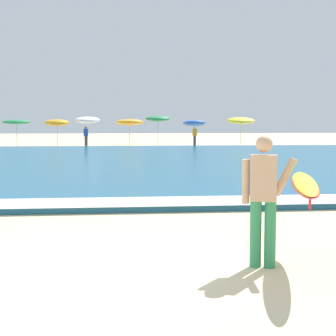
{
  "coord_description": "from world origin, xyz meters",
  "views": [
    {
      "loc": [
        0.37,
        -6.81,
        1.91
      ],
      "look_at": [
        1.27,
        2.33,
        1.1
      ],
      "focal_mm": 56.49,
      "sensor_mm": 36.0,
      "label": 1
    }
  ],
  "objects_px": {
    "beach_umbrella_1": "(17,122)",
    "beach_umbrella_6": "(194,123)",
    "beach_umbrella_7": "(241,121)",
    "surfer_with_board": "(283,190)",
    "beachgoer_near_row_left": "(195,136)",
    "beachgoer_near_row_mid": "(86,136)",
    "beach_umbrella_5": "(158,119)",
    "beach_umbrella_2": "(57,123)",
    "beach_umbrella_4": "(130,122)",
    "beach_umbrella_3": "(87,120)"
  },
  "relations": [
    {
      "from": "beach_umbrella_1",
      "to": "beach_umbrella_3",
      "type": "distance_m",
      "value": 5.4
    },
    {
      "from": "beach_umbrella_4",
      "to": "beachgoer_near_row_mid",
      "type": "relative_size",
      "value": 1.41
    },
    {
      "from": "surfer_with_board",
      "to": "beach_umbrella_5",
      "type": "xyz_separation_m",
      "value": [
        1.2,
        35.33,
        1.11
      ]
    },
    {
      "from": "beach_umbrella_1",
      "to": "beach_umbrella_4",
      "type": "relative_size",
      "value": 0.95
    },
    {
      "from": "beach_umbrella_5",
      "to": "beach_umbrella_2",
      "type": "bearing_deg",
      "value": -174.71
    },
    {
      "from": "beach_umbrella_2",
      "to": "beach_umbrella_7",
      "type": "xyz_separation_m",
      "value": [
        14.35,
        -0.04,
        0.16
      ]
    },
    {
      "from": "surfer_with_board",
      "to": "beach_umbrella_1",
      "type": "height_order",
      "value": "beach_umbrella_1"
    },
    {
      "from": "beach_umbrella_5",
      "to": "beachgoer_near_row_mid",
      "type": "bearing_deg",
      "value": -155.55
    },
    {
      "from": "beach_umbrella_4",
      "to": "beach_umbrella_6",
      "type": "xyz_separation_m",
      "value": [
        5.02,
        -1.35,
        -0.07
      ]
    },
    {
      "from": "beach_umbrella_4",
      "to": "beach_umbrella_6",
      "type": "distance_m",
      "value": 5.2
    },
    {
      "from": "beach_umbrella_3",
      "to": "beachgoer_near_row_mid",
      "type": "relative_size",
      "value": 1.5
    },
    {
      "from": "beachgoer_near_row_left",
      "to": "beach_umbrella_4",
      "type": "bearing_deg",
      "value": 150.79
    },
    {
      "from": "beach_umbrella_5",
      "to": "beach_umbrella_7",
      "type": "xyz_separation_m",
      "value": [
        6.53,
        -0.76,
        -0.15
      ]
    },
    {
      "from": "beachgoer_near_row_left",
      "to": "beachgoer_near_row_mid",
      "type": "relative_size",
      "value": 1.0
    },
    {
      "from": "beach_umbrella_4",
      "to": "beach_umbrella_5",
      "type": "bearing_deg",
      "value": -12.49
    },
    {
      "from": "beach_umbrella_2",
      "to": "beachgoer_near_row_mid",
      "type": "xyz_separation_m",
      "value": [
        2.28,
        -1.79,
        -0.99
      ]
    },
    {
      "from": "beach_umbrella_1",
      "to": "beach_umbrella_6",
      "type": "height_order",
      "value": "beach_umbrella_6"
    },
    {
      "from": "beach_umbrella_2",
      "to": "beachgoer_near_row_left",
      "type": "bearing_deg",
      "value": -8.15
    },
    {
      "from": "beach_umbrella_3",
      "to": "beach_umbrella_2",
      "type": "bearing_deg",
      "value": -166.65
    },
    {
      "from": "beach_umbrella_3",
      "to": "surfer_with_board",
      "type": "bearing_deg",
      "value": -82.99
    },
    {
      "from": "beach_umbrella_4",
      "to": "beach_umbrella_5",
      "type": "relative_size",
      "value": 0.93
    },
    {
      "from": "beach_umbrella_3",
      "to": "beach_umbrella_5",
      "type": "bearing_deg",
      "value": 1.86
    },
    {
      "from": "beach_umbrella_7",
      "to": "beachgoer_near_row_left",
      "type": "distance_m",
      "value": 4.33
    },
    {
      "from": "beach_umbrella_5",
      "to": "beach_umbrella_7",
      "type": "relative_size",
      "value": 1.03
    },
    {
      "from": "beach_umbrella_7",
      "to": "beach_umbrella_6",
      "type": "bearing_deg",
      "value": -178.65
    },
    {
      "from": "beach_umbrella_1",
      "to": "beach_umbrella_2",
      "type": "height_order",
      "value": "beach_umbrella_2"
    },
    {
      "from": "beach_umbrella_1",
      "to": "beach_umbrella_6",
      "type": "xyz_separation_m",
      "value": [
        13.71,
        -0.58,
        -0.09
      ]
    },
    {
      "from": "beach_umbrella_1",
      "to": "beachgoer_near_row_mid",
      "type": "height_order",
      "value": "beach_umbrella_1"
    },
    {
      "from": "beach_umbrella_5",
      "to": "beachgoer_near_row_left",
      "type": "relative_size",
      "value": 1.52
    },
    {
      "from": "beach_umbrella_7",
      "to": "beach_umbrella_4",
      "type": "bearing_deg",
      "value": 171.83
    },
    {
      "from": "beachgoer_near_row_left",
      "to": "surfer_with_board",
      "type": "bearing_deg",
      "value": -96.59
    },
    {
      "from": "surfer_with_board",
      "to": "beach_umbrella_7",
      "type": "bearing_deg",
      "value": 77.39
    },
    {
      "from": "beach_umbrella_4",
      "to": "beach_umbrella_7",
      "type": "bearing_deg",
      "value": -8.17
    },
    {
      "from": "surfer_with_board",
      "to": "beach_umbrella_5",
      "type": "distance_m",
      "value": 35.37
    },
    {
      "from": "beach_umbrella_6",
      "to": "surfer_with_board",
      "type": "bearing_deg",
      "value": -96.61
    },
    {
      "from": "surfer_with_board",
      "to": "beach_umbrella_6",
      "type": "relative_size",
      "value": 1.17
    },
    {
      "from": "beach_umbrella_2",
      "to": "beachgoer_near_row_left",
      "type": "distance_m",
      "value": 10.59
    },
    {
      "from": "beachgoer_near_row_mid",
      "to": "beach_umbrella_6",
      "type": "bearing_deg",
      "value": 11.29
    },
    {
      "from": "beach_umbrella_7",
      "to": "beachgoer_near_row_left",
      "type": "xyz_separation_m",
      "value": [
        -3.91,
        -1.45,
        -1.15
      ]
    },
    {
      "from": "beach_umbrella_3",
      "to": "beachgoer_near_row_left",
      "type": "height_order",
      "value": "beach_umbrella_3"
    },
    {
      "from": "beachgoer_near_row_mid",
      "to": "beach_umbrella_7",
      "type": "bearing_deg",
      "value": 8.25
    },
    {
      "from": "beach_umbrella_5",
      "to": "beach_umbrella_3",
      "type": "bearing_deg",
      "value": -178.14
    },
    {
      "from": "beach_umbrella_2",
      "to": "beachgoer_near_row_left",
      "type": "relative_size",
      "value": 1.33
    },
    {
      "from": "beach_umbrella_4",
      "to": "beach_umbrella_3",
      "type": "bearing_deg",
      "value": -168.48
    },
    {
      "from": "beach_umbrella_7",
      "to": "beachgoer_near_row_mid",
      "type": "relative_size",
      "value": 1.48
    },
    {
      "from": "surfer_with_board",
      "to": "beach_umbrella_2",
      "type": "bearing_deg",
      "value": 100.82
    },
    {
      "from": "beach_umbrella_7",
      "to": "beach_umbrella_5",
      "type": "bearing_deg",
      "value": 173.32
    },
    {
      "from": "surfer_with_board",
      "to": "beachgoer_near_row_mid",
      "type": "height_order",
      "value": "surfer_with_board"
    },
    {
      "from": "surfer_with_board",
      "to": "beach_umbrella_1",
      "type": "bearing_deg",
      "value": 105.5
    },
    {
      "from": "beach_umbrella_5",
      "to": "beach_umbrella_6",
      "type": "height_order",
      "value": "beach_umbrella_5"
    }
  ]
}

